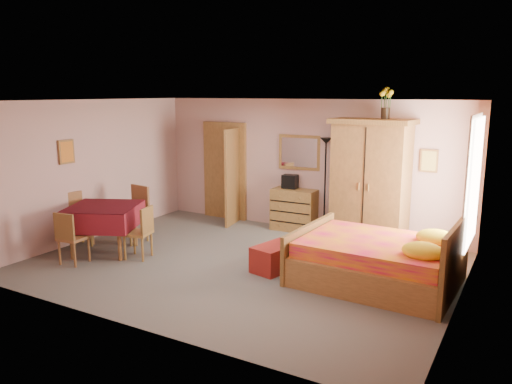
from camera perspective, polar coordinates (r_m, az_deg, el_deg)
The scene contains 23 objects.
floor at distance 8.12m, azimuth -1.67°, elevation -8.27°, with size 6.50×6.50×0.00m, color #605B54.
ceiling at distance 7.66m, azimuth -1.79°, elevation 10.39°, with size 6.50×6.50×0.00m, color brown.
wall_back at distance 9.98m, azimuth 5.74°, elevation 3.06°, with size 6.50×0.10×2.60m, color tan.
wall_front at distance 5.84m, azimuth -14.55°, elevation -3.15°, with size 6.50×0.10×2.60m, color tan.
wall_left at distance 9.85m, azimuth -18.14°, elevation 2.44°, with size 0.10×5.00×2.60m, color tan.
wall_right at distance 6.74m, azimuth 22.66°, elevation -1.77°, with size 0.10×5.00×2.60m, color tan.
doorway at distance 10.89m, azimuth -3.54°, elevation 2.32°, with size 1.06×0.12×2.15m, color #9E6B35.
window at distance 7.88m, azimuth 23.55°, elevation 1.07°, with size 0.08×1.40×1.95m, color white.
picture_left at distance 9.39m, azimuth -20.86°, elevation 4.32°, with size 0.04×0.32×0.42m, color orange.
picture_back at distance 9.23m, azimuth 19.17°, elevation 3.39°, with size 0.30×0.04×0.40m, color #D8BF59.
chest_of_drawers at distance 10.01m, azimuth 4.38°, elevation -2.04°, with size 0.88×0.44×0.83m, color olive.
wall_mirror at distance 10.00m, azimuth 4.99°, elevation 4.53°, with size 0.88×0.05×0.70m, color silver.
stereo at distance 10.00m, azimuth 3.90°, elevation 1.19°, with size 0.29×0.22×0.27m, color black.
floor_lamp at distance 9.72m, azimuth 7.88°, elevation 0.64°, with size 0.24×0.24×1.88m, color black.
wardrobe at distance 9.23m, azimuth 12.93°, elevation 1.10°, with size 1.45×0.74×2.27m, color brown.
sunflower_vase at distance 9.08m, azimuth 14.62°, elevation 9.80°, with size 0.22×0.22×0.55m, color yellow.
bed at distance 7.44m, azimuth 13.64°, elevation -6.23°, with size 2.25×1.77×1.04m, color #E31651.
bench at distance 8.00m, azimuth 3.32°, elevation -7.09°, with size 0.45×1.21×0.40m, color maroon.
dining_table at distance 8.99m, azimuth -16.93°, elevation -4.08°, with size 1.12×1.12×0.82m, color maroon.
chair_south at distance 8.58m, azimuth -20.15°, elevation -4.88°, with size 0.39×0.39×0.87m, color #915B31.
chair_north at distance 9.46m, azimuth -14.00°, elevation -2.52°, with size 0.47×0.47×1.03m, color #AB7B3A.
chair_west at distance 9.47m, azimuth -19.86°, elevation -3.06°, with size 0.44×0.44×0.97m, color olive.
chair_east at distance 8.54m, azimuth -13.36°, elevation -4.52°, with size 0.40×0.40×0.88m, color #A57738.
Camera 1 is at (3.97, -6.54, 2.72)m, focal length 35.00 mm.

